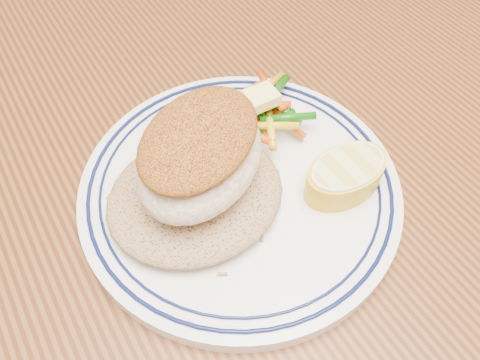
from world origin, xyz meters
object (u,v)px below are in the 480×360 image
Objects in this scene: plate at (240,188)px; vegetable_pile at (252,113)px; lemon_wedge at (345,174)px; rice_pilaf at (195,193)px; fish_fillet at (200,154)px; dining_table at (247,233)px.

vegetable_pile is (0.04, 0.05, 0.02)m from plate.
plate is at bearing 146.80° from lemon_wedge.
lemon_wedge is at bearing -24.00° from rice_pilaf.
rice_pilaf is at bearing 175.92° from plate.
plate is at bearing -13.06° from fish_fillet.
vegetable_pile is at bearing 54.25° from dining_table.
fish_fillet reaches higher than rice_pilaf.
lemon_wedge is at bearing -47.56° from dining_table.
dining_table is 0.11m from plate.
lemon_wedge is (0.10, -0.05, -0.03)m from fish_fillet.
fish_fillet is at bearing 152.11° from lemon_wedge.
dining_table is 14.69× the size of vegetable_pile.
rice_pilaf reaches higher than dining_table.
dining_table is 5.82× the size of plate.
rice_pilaf is at bearing 156.00° from lemon_wedge.
lemon_wedge reaches higher than dining_table.
vegetable_pile is (0.03, 0.04, 0.13)m from dining_table.
dining_table is 21.40× the size of lemon_wedge.
fish_fillet is 0.09m from vegetable_pile.
plate is at bearing -4.08° from rice_pilaf.
fish_fillet is 0.12m from lemon_wedge.
vegetable_pile is at bearing 30.29° from rice_pilaf.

